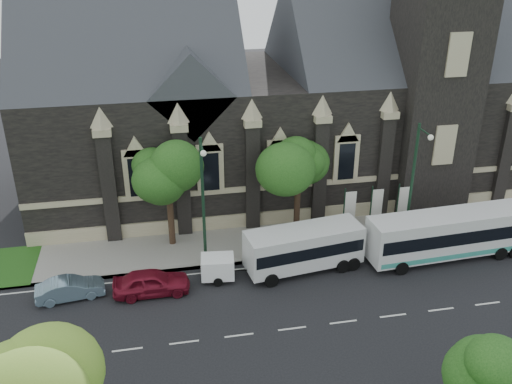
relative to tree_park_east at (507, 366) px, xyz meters
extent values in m
plane|color=black|center=(-6.18, 9.32, -4.62)|extent=(160.00, 160.00, 0.00)
cube|color=gray|center=(-6.18, 18.82, -4.54)|extent=(80.00, 5.00, 0.15)
cube|color=black|center=(-2.18, 28.82, 0.38)|extent=(40.00, 15.00, 10.00)
cube|color=#2D2F35|center=(-14.18, 28.82, 5.38)|extent=(16.00, 15.00, 15.00)
cube|color=#2D2F35|center=(7.82, 28.82, 5.38)|extent=(20.00, 15.00, 15.00)
cube|color=#2D2F35|center=(-10.18, 24.32, 5.38)|extent=(6.00, 6.00, 6.00)
cube|color=black|center=(7.82, 22.82, 4.38)|extent=(5.50, 5.50, 18.00)
cube|color=tan|center=(-2.18, 21.28, -1.42)|extent=(40.00, 0.22, 0.40)
cube|color=tan|center=(-2.18, 21.28, -4.02)|extent=(40.00, 0.25, 1.20)
cube|color=black|center=(-4.18, 21.14, 0.18)|extent=(1.20, 0.12, 2.80)
sphere|color=#71A531|center=(-17.40, 1.10, 2.38)|extent=(3.12, 3.12, 3.12)
sphere|color=#1A4816|center=(-0.18, -0.18, -0.14)|extent=(3.20, 3.20, 3.20)
cylinder|color=black|center=(-3.18, 19.82, -2.64)|extent=(0.44, 0.44, 3.96)
sphere|color=#1A4816|center=(-3.18, 19.82, 1.02)|extent=(3.84, 3.84, 3.84)
sphere|color=#1A4816|center=(-2.46, 20.54, 1.74)|extent=(2.88, 2.88, 2.88)
cylinder|color=black|center=(-12.18, 19.82, -2.64)|extent=(0.44, 0.44, 3.96)
sphere|color=#1A4816|center=(-12.18, 19.82, 0.95)|extent=(3.68, 3.68, 3.68)
sphere|color=#1A4816|center=(-11.49, 20.51, 1.64)|extent=(2.76, 2.76, 2.76)
cylinder|color=#163220|center=(3.82, 16.62, -0.12)|extent=(0.20, 0.20, 9.00)
cylinder|color=#163220|center=(3.82, 15.82, 4.08)|extent=(0.10, 1.60, 0.10)
sphere|color=silver|center=(3.82, 15.02, 3.98)|extent=(0.36, 0.36, 0.36)
cylinder|color=#163220|center=(-10.18, 16.62, -0.12)|extent=(0.20, 0.20, 9.00)
cylinder|color=#163220|center=(-10.18, 15.82, 4.08)|extent=(0.10, 1.60, 0.10)
sphere|color=silver|center=(-10.18, 15.02, 3.98)|extent=(0.36, 0.36, 0.36)
cylinder|color=#163220|center=(-0.18, 18.32, -2.62)|extent=(0.10, 0.10, 4.00)
cube|color=white|center=(0.27, 18.32, -2.02)|extent=(0.80, 0.04, 2.20)
cylinder|color=#163220|center=(1.82, 18.32, -2.62)|extent=(0.10, 0.10, 4.00)
cube|color=white|center=(2.27, 18.32, -2.02)|extent=(0.80, 0.04, 2.20)
cylinder|color=#163220|center=(3.82, 18.32, -2.62)|extent=(0.10, 0.10, 4.00)
cube|color=white|center=(4.27, 18.32, -2.02)|extent=(0.80, 0.04, 2.20)
cube|color=silver|center=(5.95, 14.63, -2.75)|extent=(11.35, 2.96, 2.83)
cube|color=black|center=(5.95, 14.63, -2.59)|extent=(10.91, 2.98, 0.92)
cube|color=teal|center=(5.95, 14.63, -3.87)|extent=(10.91, 2.97, 0.35)
cylinder|color=black|center=(2.08, 13.24, -4.17)|extent=(0.91, 0.33, 0.90)
cylinder|color=black|center=(1.95, 15.58, -4.17)|extent=(0.91, 0.33, 0.90)
cylinder|color=black|center=(9.38, 13.64, -4.17)|extent=(0.91, 0.33, 0.90)
cylinder|color=black|center=(9.25, 15.98, -4.17)|extent=(0.91, 0.33, 0.90)
cylinder|color=black|center=(10.37, 16.04, -4.17)|extent=(0.91, 0.33, 0.90)
cube|color=silver|center=(-3.97, 15.07, -2.93)|extent=(7.84, 3.41, 2.48)
cube|color=black|center=(-3.97, 15.07, -2.80)|extent=(7.55, 3.41, 0.82)
cylinder|color=black|center=(-6.43, 13.52, -4.17)|extent=(0.93, 0.40, 0.90)
cylinder|color=black|center=(-6.76, 15.88, -4.17)|extent=(0.93, 0.40, 0.90)
cylinder|color=black|center=(-1.55, 14.20, -4.17)|extent=(0.93, 0.40, 0.90)
cylinder|color=black|center=(-1.88, 16.56, -4.17)|extent=(0.93, 0.40, 0.90)
cylinder|color=black|center=(-0.80, 14.31, -4.17)|extent=(0.93, 0.40, 0.90)
cylinder|color=black|center=(-1.13, 16.67, -4.17)|extent=(0.93, 0.40, 0.90)
cube|color=white|center=(-9.60, 14.97, -3.69)|extent=(2.21, 1.76, 1.34)
cylinder|color=black|center=(-9.68, 14.20, -4.33)|extent=(0.59, 0.27, 0.58)
cylinder|color=black|center=(-9.51, 15.73, -4.33)|extent=(0.59, 0.27, 0.58)
cylinder|color=black|center=(-8.27, 14.82, -4.05)|extent=(1.23, 0.22, 0.08)
imported|color=slate|center=(-18.56, 14.69, -3.96)|extent=(4.16, 1.94, 1.32)
imported|color=maroon|center=(-13.74, 14.23, -3.83)|extent=(4.63, 1.87, 1.58)
camera|label=1|loc=(-12.89, -14.57, 15.47)|focal=38.97mm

